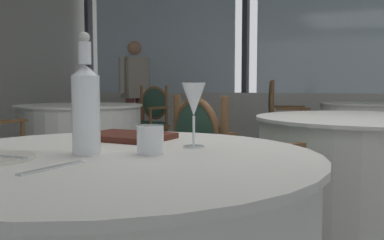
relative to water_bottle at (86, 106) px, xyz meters
name	(u,v)px	position (x,y,z in m)	size (l,w,h in m)	color
window_wall_far	(348,73)	(0.27, 5.36, 0.24)	(9.65, 0.14, 2.84)	beige
dinner_fork	(52,168)	(0.06, -0.19, -0.13)	(0.18, 0.02, 0.00)	silver
water_bottle	(86,106)	(0.00, 0.00, 0.00)	(0.08, 0.08, 0.33)	white
wine_glass	(194,101)	(0.21, 0.24, 0.01)	(0.07, 0.07, 0.19)	white
water_tumbler	(150,140)	(0.16, 0.07, -0.09)	(0.07, 0.07, 0.08)	white
menu_book	(127,136)	(-0.08, 0.32, -0.12)	(0.29, 0.22, 0.02)	#512319
background_table_0	(366,179)	(0.65, 1.82, -0.51)	(1.34, 1.34, 0.76)	silver
dining_chair_0_0	(220,173)	(0.04, 0.92, -0.36)	(0.66, 0.64, 0.90)	brown
background_table_2	(80,142)	(-2.07, 2.45, -0.51)	(1.27, 1.27, 0.76)	silver
dining_chair_2_0	(148,117)	(-1.89, 3.50, -0.33)	(0.59, 0.54, 0.96)	brown
background_table_3	(365,136)	(0.55, 4.18, -0.51)	(1.01, 1.01, 0.76)	silver
dining_chair_3_1	(281,117)	(-0.35, 3.93, -0.30)	(0.57, 0.62, 1.02)	brown
diner_person_0	(135,90)	(-2.52, 4.20, 0.01)	(0.31, 0.50, 1.59)	brown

